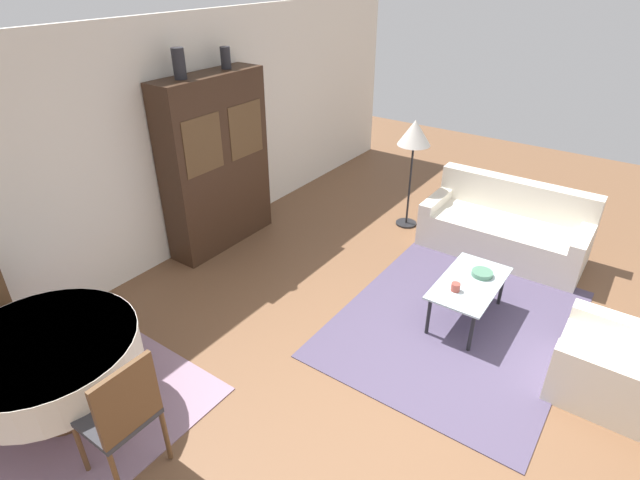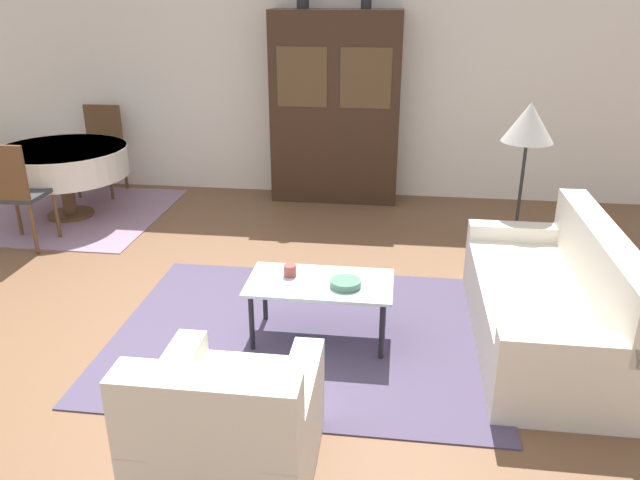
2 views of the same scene
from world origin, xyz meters
TOP-DOWN VIEW (x-y plane):
  - ground_plane at (0.00, 0.00)m, footprint 14.00×14.00m
  - wall_back at (0.00, 3.63)m, footprint 10.00×0.06m
  - area_rug at (0.98, 0.28)m, footprint 2.68×2.09m
  - dining_rug at (-1.97, 2.45)m, footprint 2.06×1.95m
  - couch at (2.66, 0.37)m, footprint 0.87×1.88m
  - armchair at (0.83, -1.16)m, footprint 0.81×0.89m
  - coffee_table at (1.09, 0.25)m, footprint 0.99×0.54m
  - display_cabinet at (0.86, 3.38)m, footprint 1.42×0.41m
  - dining_table at (-1.90, 2.40)m, footprint 1.33×1.33m
  - dining_chair_near at (-1.90, 1.51)m, footprint 0.44×0.44m
  - dining_chair_far at (-1.90, 3.29)m, footprint 0.44×0.44m
  - floor_lamp at (2.61, 1.65)m, footprint 0.42×0.42m
  - cup at (0.87, 0.31)m, footprint 0.09×0.09m
  - bowl at (1.27, 0.19)m, footprint 0.21×0.21m

SIDE VIEW (x-z plane):
  - ground_plane at x=0.00m, z-range 0.00..0.00m
  - area_rug at x=0.98m, z-range 0.00..0.01m
  - dining_rug at x=-1.97m, z-range 0.00..0.01m
  - armchair at x=0.83m, z-range -0.11..0.71m
  - couch at x=2.66m, z-range -0.12..0.72m
  - coffee_table at x=1.09m, z-range 0.18..0.61m
  - bowl at x=1.27m, z-range 0.44..0.49m
  - cup at x=0.87m, z-range 0.44..0.52m
  - dining_chair_near at x=-1.90m, z-range 0.08..1.09m
  - dining_chair_far at x=-1.90m, z-range 0.08..1.09m
  - dining_table at x=-1.90m, z-range 0.23..0.98m
  - display_cabinet at x=0.86m, z-range 0.00..2.09m
  - floor_lamp at x=2.61m, z-range 0.51..1.96m
  - wall_back at x=0.00m, z-range 0.00..2.70m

